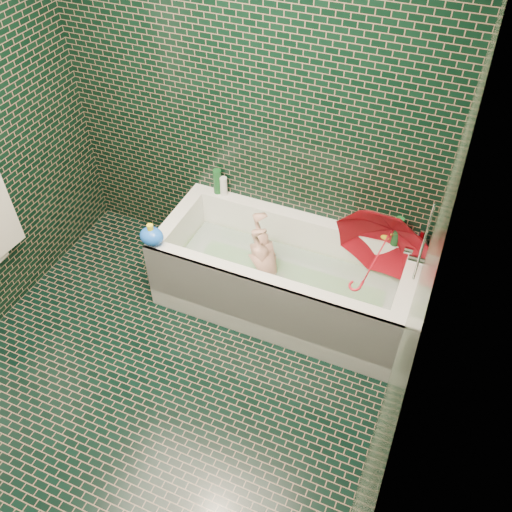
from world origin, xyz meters
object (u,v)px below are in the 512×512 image
at_px(umbrella, 376,258).
at_px(bath_toy, 152,236).
at_px(rubber_duck, 387,234).
at_px(bathtub, 283,283).
at_px(child, 268,271).

relative_size(umbrella, bath_toy, 3.27).
height_order(umbrella, rubber_duck, umbrella).
distance_m(bathtub, rubber_duck, 0.77).
bearing_deg(bath_toy, child, 7.10).
distance_m(bathtub, child, 0.14).
bearing_deg(umbrella, bath_toy, -154.65).
bearing_deg(child, rubber_duck, 100.27).
xyz_separation_m(bathtub, bath_toy, (-0.80, -0.31, 0.41)).
height_order(child, rubber_duck, rubber_duck).
xyz_separation_m(bathtub, umbrella, (0.57, 0.06, 0.40)).
relative_size(umbrella, rubber_duck, 4.81).
distance_m(umbrella, rubber_duck, 0.27).
distance_m(child, umbrella, 0.75).
xyz_separation_m(rubber_duck, bath_toy, (-1.38, -0.64, 0.02)).
height_order(umbrella, bath_toy, umbrella).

